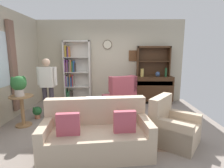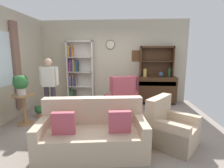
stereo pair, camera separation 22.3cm
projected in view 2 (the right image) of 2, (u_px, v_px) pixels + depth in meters
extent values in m
cube|color=gray|center=(107.00, 124.00, 4.24)|extent=(5.40, 4.60, 0.02)
cube|color=#BCB299|center=(113.00, 62.00, 6.08)|extent=(5.00, 0.06, 2.80)
cylinder|color=beige|center=(110.00, 45.00, 5.94)|extent=(0.28, 0.03, 0.28)
torus|color=#382314|center=(110.00, 45.00, 5.94)|extent=(0.31, 0.02, 0.31)
cube|color=brown|center=(136.00, 56.00, 5.94)|extent=(0.28, 0.03, 0.36)
cube|color=#BCB299|center=(2.00, 66.00, 4.16)|extent=(0.06, 4.20, 2.80)
cube|color=#7F5B4C|center=(17.00, 66.00, 4.60)|extent=(0.08, 0.24, 2.30)
cube|color=#846651|center=(115.00, 129.00, 3.93)|extent=(2.40, 1.79, 0.01)
cube|color=silver|center=(68.00, 72.00, 6.05)|extent=(0.04, 0.30, 2.10)
cube|color=silver|center=(93.00, 72.00, 5.99)|extent=(0.04, 0.30, 2.10)
cube|color=silver|center=(80.00, 41.00, 5.84)|extent=(0.90, 0.30, 0.04)
cube|color=silver|center=(81.00, 101.00, 6.20)|extent=(0.90, 0.30, 0.04)
cube|color=silver|center=(82.00, 71.00, 6.16)|extent=(0.90, 0.01, 2.10)
cube|color=silver|center=(81.00, 86.00, 6.11)|extent=(0.86, 0.30, 0.02)
cube|color=#337247|center=(70.00, 94.00, 6.17)|extent=(0.03, 0.13, 0.41)
cube|color=#337247|center=(71.00, 96.00, 6.18)|extent=(0.04, 0.23, 0.28)
cube|color=#337247|center=(73.00, 95.00, 6.17)|extent=(0.04, 0.23, 0.35)
cube|color=#3F3833|center=(74.00, 95.00, 6.17)|extent=(0.04, 0.20, 0.35)
cube|color=#3F3833|center=(75.00, 95.00, 6.16)|extent=(0.03, 0.17, 0.34)
cube|color=silver|center=(81.00, 72.00, 6.02)|extent=(0.86, 0.30, 0.02)
cube|color=#723F7F|center=(70.00, 81.00, 6.08)|extent=(0.03, 0.17, 0.37)
cube|color=gray|center=(71.00, 81.00, 6.08)|extent=(0.04, 0.18, 0.37)
cube|color=#284C8C|center=(72.00, 81.00, 6.08)|extent=(0.02, 0.24, 0.32)
cube|color=gray|center=(73.00, 80.00, 6.07)|extent=(0.03, 0.10, 0.44)
cube|color=#CC7233|center=(74.00, 80.00, 6.07)|extent=(0.02, 0.14, 0.42)
cube|color=#284C8C|center=(75.00, 81.00, 6.08)|extent=(0.04, 0.21, 0.32)
cube|color=#B22D33|center=(76.00, 80.00, 6.07)|extent=(0.03, 0.11, 0.40)
cube|color=gray|center=(77.00, 81.00, 6.07)|extent=(0.02, 0.14, 0.37)
cube|color=silver|center=(80.00, 57.00, 5.93)|extent=(0.86, 0.30, 0.02)
cube|color=#723F7F|center=(69.00, 66.00, 5.99)|extent=(0.03, 0.23, 0.40)
cube|color=gold|center=(70.00, 67.00, 6.00)|extent=(0.03, 0.11, 0.30)
cube|color=#723F7F|center=(71.00, 66.00, 5.99)|extent=(0.04, 0.19, 0.41)
cube|color=#3F3833|center=(72.00, 67.00, 5.99)|extent=(0.03, 0.19, 0.33)
cube|color=gray|center=(73.00, 65.00, 5.98)|extent=(0.04, 0.13, 0.43)
cube|color=#CC7233|center=(74.00, 66.00, 5.98)|extent=(0.03, 0.17, 0.39)
cube|color=#337247|center=(76.00, 67.00, 5.98)|extent=(0.04, 0.17, 0.35)
cube|color=#284C8C|center=(77.00, 66.00, 5.97)|extent=(0.03, 0.21, 0.38)
cube|color=#3F3833|center=(78.00, 67.00, 5.98)|extent=(0.03, 0.12, 0.29)
cube|color=gray|center=(68.00, 50.00, 5.90)|extent=(0.02, 0.19, 0.44)
cube|color=gold|center=(69.00, 51.00, 5.90)|extent=(0.04, 0.21, 0.37)
cube|color=#3F3833|center=(70.00, 52.00, 5.90)|extent=(0.02, 0.12, 0.31)
cube|color=#723F7F|center=(72.00, 52.00, 5.90)|extent=(0.04, 0.14, 0.31)
cube|color=#CC7233|center=(73.00, 52.00, 5.90)|extent=(0.03, 0.17, 0.35)
cube|color=#422816|center=(156.00, 89.00, 5.87)|extent=(1.30, 0.45, 0.82)
cube|color=#422816|center=(138.00, 103.00, 5.82)|extent=(0.06, 0.06, 0.10)
cube|color=#422816|center=(174.00, 104.00, 5.74)|extent=(0.06, 0.06, 0.10)
cube|color=#422816|center=(137.00, 100.00, 6.16)|extent=(0.06, 0.06, 0.10)
cube|color=#422816|center=(172.00, 101.00, 6.08)|extent=(0.06, 0.06, 0.10)
cube|color=#352012|center=(157.00, 84.00, 5.62)|extent=(1.20, 0.01, 0.14)
cube|color=#422816|center=(141.00, 61.00, 5.82)|extent=(0.04, 0.26, 1.00)
cube|color=#422816|center=(173.00, 61.00, 5.75)|extent=(0.04, 0.26, 1.00)
cube|color=#422816|center=(157.00, 47.00, 5.70)|extent=(1.10, 0.26, 0.06)
cube|color=#422816|center=(157.00, 61.00, 5.79)|extent=(1.06, 0.26, 0.02)
cube|color=#422816|center=(156.00, 61.00, 5.91)|extent=(1.10, 0.01, 1.00)
cylinder|color=tan|center=(145.00, 73.00, 5.72)|extent=(0.11, 0.11, 0.26)
ellipsoid|color=#33476B|center=(161.00, 74.00, 5.71)|extent=(0.15, 0.15, 0.17)
cylinder|color=#194223|center=(169.00, 73.00, 5.65)|extent=(0.07, 0.07, 0.29)
cube|color=#C6AD8E|center=(93.00, 141.00, 2.98)|extent=(1.90, 1.08, 0.42)
cube|color=#C6AD8E|center=(93.00, 110.00, 3.22)|extent=(1.81, 0.44, 0.48)
cube|color=#C6AD8E|center=(43.00, 138.00, 2.91)|extent=(0.25, 0.86, 0.60)
cube|color=#C6AD8E|center=(141.00, 135.00, 3.01)|extent=(0.25, 0.86, 0.60)
cube|color=#B74C5B|center=(63.00, 123.00, 2.76)|extent=(0.37, 0.15, 0.36)
cube|color=#B74C5B|center=(120.00, 122.00, 2.82)|extent=(0.37, 0.15, 0.36)
cube|color=white|center=(93.00, 97.00, 3.18)|extent=(0.38, 0.23, 0.00)
cube|color=#C6AD8E|center=(173.00, 135.00, 3.24)|extent=(1.07, 1.07, 0.40)
cube|color=#C6AD8E|center=(159.00, 109.00, 3.35)|extent=(0.59, 0.71, 0.48)
cube|color=#C6AD8E|center=(166.00, 137.00, 3.00)|extent=(0.71, 0.57, 0.55)
cube|color=#C6AD8E|center=(179.00, 126.00, 3.46)|extent=(0.71, 0.57, 0.55)
cube|color=#B74C5B|center=(120.00, 103.00, 5.29)|extent=(1.05, 1.06, 0.42)
cube|color=#B74C5B|center=(125.00, 87.00, 4.92)|extent=(0.79, 0.52, 0.63)
cube|color=#B74C5B|center=(135.00, 83.00, 5.06)|extent=(0.21, 0.30, 0.44)
cube|color=#B74C5B|center=(113.00, 85.00, 4.81)|extent=(0.21, 0.30, 0.44)
cylinder|color=#997047|center=(23.00, 95.00, 4.12)|extent=(0.52, 0.52, 0.03)
cylinder|color=#997047|center=(24.00, 110.00, 4.18)|extent=(0.08, 0.08, 0.70)
cylinder|color=#997047|center=(26.00, 123.00, 4.24)|extent=(0.36, 0.36, 0.03)
cylinder|color=beige|center=(21.00, 92.00, 4.07)|extent=(0.20, 0.20, 0.16)
sphere|color=#2D6B33|center=(21.00, 82.00, 4.03)|extent=(0.34, 0.34, 0.34)
ellipsoid|color=#2D6B33|center=(26.00, 81.00, 4.05)|extent=(0.10, 0.06, 0.24)
ellipsoid|color=#2D6B33|center=(15.00, 81.00, 3.99)|extent=(0.10, 0.06, 0.24)
ellipsoid|color=#2D6B33|center=(25.00, 80.00, 4.12)|extent=(0.10, 0.06, 0.24)
ellipsoid|color=#2D6B33|center=(15.00, 81.00, 3.99)|extent=(0.10, 0.06, 0.24)
cylinder|color=#AD6B4C|center=(40.00, 115.00, 4.68)|extent=(0.13, 0.13, 0.11)
sphere|color=#235B2D|center=(39.00, 110.00, 4.66)|extent=(0.23, 0.23, 0.23)
ellipsoid|color=#235B2D|center=(37.00, 110.00, 4.58)|extent=(0.07, 0.04, 0.16)
ellipsoid|color=#235B2D|center=(36.00, 109.00, 4.64)|extent=(0.07, 0.04, 0.16)
ellipsoid|color=#235B2D|center=(42.00, 109.00, 4.63)|extent=(0.07, 0.04, 0.16)
cylinder|color=#38333D|center=(47.00, 101.00, 4.73)|extent=(0.12, 0.12, 0.82)
cylinder|color=#38333D|center=(54.00, 101.00, 4.71)|extent=(0.12, 0.12, 0.82)
cube|color=silver|center=(49.00, 77.00, 4.60)|extent=(0.34, 0.20, 0.52)
sphere|color=tan|center=(48.00, 62.00, 4.53)|extent=(0.20, 0.20, 0.20)
cylinder|color=silver|center=(41.00, 76.00, 4.61)|extent=(0.08, 0.08, 0.48)
cylinder|color=silver|center=(57.00, 76.00, 4.58)|extent=(0.08, 0.08, 0.48)
cube|color=#422816|center=(105.00, 113.00, 3.77)|extent=(0.80, 0.50, 0.03)
cube|color=#422816|center=(86.00, 126.00, 3.62)|extent=(0.05, 0.05, 0.39)
cube|color=#422816|center=(122.00, 127.00, 3.57)|extent=(0.05, 0.05, 0.39)
cube|color=#422816|center=(91.00, 118.00, 4.05)|extent=(0.05, 0.05, 0.39)
cube|color=#422816|center=(122.00, 119.00, 4.00)|extent=(0.05, 0.05, 0.39)
cube|color=#B22D33|center=(112.00, 113.00, 3.73)|extent=(0.14, 0.16, 0.02)
cube|color=gold|center=(112.00, 112.00, 3.74)|extent=(0.20, 0.13, 0.02)
cube|color=#3F3833|center=(112.00, 111.00, 3.73)|extent=(0.17, 0.13, 0.02)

